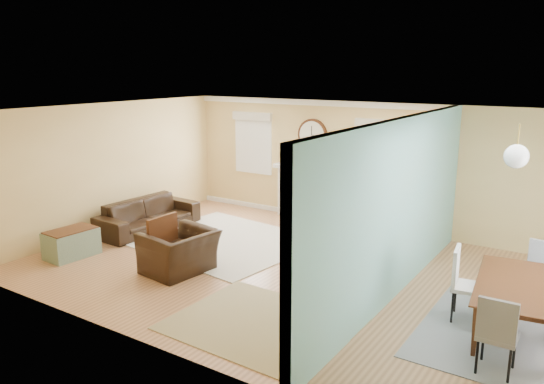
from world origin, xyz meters
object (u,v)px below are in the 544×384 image
object	(u,v)px
credenza	(399,242)
eames_chair	(179,252)
sofa	(149,215)
green_chair	(354,221)
dining_table	(522,309)

from	to	relation	value
credenza	eames_chair	bearing A→B (deg)	-141.36
sofa	credenza	xyz separation A→B (m)	(4.99, 0.91, 0.08)
sofa	green_chair	distance (m)	4.19
credenza	dining_table	distance (m)	2.60
sofa	green_chair	world-z (taller)	sofa
eames_chair	green_chair	world-z (taller)	eames_chair
sofa	dining_table	size ratio (longest dim) A/B	1.17
eames_chair	credenza	bearing A→B (deg)	135.94
sofa	credenza	distance (m)	5.07
green_chair	dining_table	distance (m)	4.25
sofa	dining_table	distance (m)	7.15
eames_chair	dining_table	bearing A→B (deg)	106.54
sofa	eames_chair	bearing A→B (deg)	-120.30
dining_table	sofa	bearing A→B (deg)	78.72
credenza	dining_table	xyz separation A→B (m)	(2.14, -1.48, -0.07)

